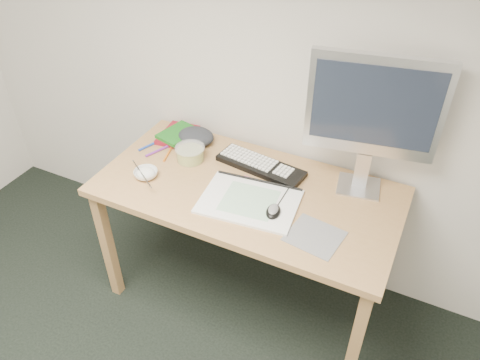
{
  "coord_description": "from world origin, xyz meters",
  "views": [
    {
      "loc": [
        0.88,
        -0.09,
        2.11
      ],
      "look_at": [
        0.16,
        1.38,
        0.83
      ],
      "focal_mm": 35.0,
      "sensor_mm": 36.0,
      "label": 1
    }
  ],
  "objects_px": {
    "rice_bowl": "(146,174)",
    "keyboard": "(261,166)",
    "sketchpad": "(249,201)",
    "monitor": "(374,111)",
    "desk": "(247,202)"
  },
  "relations": [
    {
      "from": "monitor",
      "to": "desk",
      "type": "bearing_deg",
      "value": -162.83
    },
    {
      "from": "keyboard",
      "to": "rice_bowl",
      "type": "relative_size",
      "value": 3.89
    },
    {
      "from": "desk",
      "to": "sketchpad",
      "type": "xyz_separation_m",
      "value": [
        0.05,
        -0.09,
        0.09
      ]
    },
    {
      "from": "desk",
      "to": "monitor",
      "type": "height_order",
      "value": "monitor"
    },
    {
      "from": "keyboard",
      "to": "sketchpad",
      "type": "bearing_deg",
      "value": -69.01
    },
    {
      "from": "desk",
      "to": "rice_bowl",
      "type": "height_order",
      "value": "rice_bowl"
    },
    {
      "from": "desk",
      "to": "monitor",
      "type": "distance_m",
      "value": 0.71
    },
    {
      "from": "keyboard",
      "to": "rice_bowl",
      "type": "height_order",
      "value": "rice_bowl"
    },
    {
      "from": "sketchpad",
      "to": "rice_bowl",
      "type": "bearing_deg",
      "value": 178.88
    },
    {
      "from": "rice_bowl",
      "to": "keyboard",
      "type": "bearing_deg",
      "value": 33.24
    },
    {
      "from": "sketchpad",
      "to": "keyboard",
      "type": "xyz_separation_m",
      "value": [
        -0.06,
        0.26,
        0.01
      ]
    },
    {
      "from": "desk",
      "to": "sketchpad",
      "type": "distance_m",
      "value": 0.13
    },
    {
      "from": "desk",
      "to": "monitor",
      "type": "bearing_deg",
      "value": 27.14
    },
    {
      "from": "sketchpad",
      "to": "desk",
      "type": "bearing_deg",
      "value": 115.01
    },
    {
      "from": "keyboard",
      "to": "monitor",
      "type": "distance_m",
      "value": 0.61
    }
  ]
}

